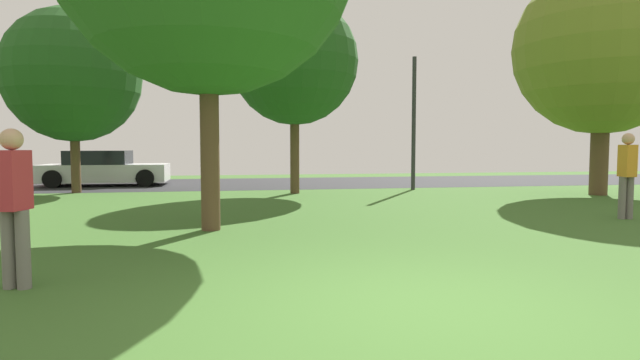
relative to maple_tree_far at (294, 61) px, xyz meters
The scene contains 9 objects.
ground_plane 12.25m from the maple_tree_far, 91.15° to the right, with size 44.00×44.00×0.00m, color #3D6628.
road_strip 6.08m from the maple_tree_far, 92.97° to the left, with size 44.00×6.40×0.01m, color #28282B.
maple_tree_far is the anchor object (origin of this frame).
oak_tree_right 9.34m from the maple_tree_far, 12.96° to the right, with size 5.20×5.20×7.05m.
maple_tree_near 7.02m from the maple_tree_far, 168.44° to the left, with size 4.20×4.20×5.82m.
person_catcher 9.56m from the maple_tree_far, 48.40° to the right, with size 0.30×0.34×1.76m.
person_bystander 11.41m from the maple_tree_far, 112.55° to the right, with size 0.30×0.37×1.68m.
parked_car_white 8.74m from the maple_tree_far, 146.94° to the left, with size 4.50×2.10×1.32m.
street_lamp_post 4.61m from the maple_tree_far, ahead, with size 0.14×0.14×4.50m, color #2D2D33.
Camera 1 is at (-1.73, -4.29, 1.50)m, focal length 28.42 mm.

